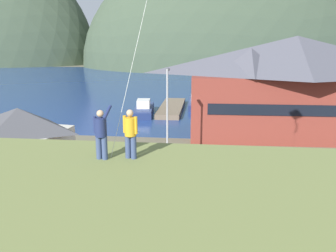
{
  "coord_description": "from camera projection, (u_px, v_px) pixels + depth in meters",
  "views": [
    {
      "loc": [
        4.32,
        -19.06,
        10.78
      ],
      "look_at": [
        1.24,
        9.0,
        3.62
      ],
      "focal_mm": 38.5,
      "sensor_mm": 36.0,
      "label": 1
    }
  ],
  "objects": [
    {
      "name": "ground_plane",
      "position": [
        131.0,
        221.0,
        21.48
      ],
      "size": [
        600.0,
        600.0,
        0.0
      ],
      "primitive_type": "plane",
      "color": "#66604C"
    },
    {
      "name": "parking_lot_pad",
      "position": [
        145.0,
        186.0,
        26.28
      ],
      "size": [
        40.0,
        20.0,
        0.1
      ],
      "primitive_type": "cube",
      "color": "gray",
      "rests_on": "ground"
    },
    {
      "name": "bay_water",
      "position": [
        188.0,
        85.0,
        79.28
      ],
      "size": [
        360.0,
        84.0,
        0.03
      ],
      "primitive_type": "cube",
      "color": "navy",
      "rests_on": "ground"
    },
    {
      "name": "far_hill_east_peak",
      "position": [
        227.0,
        66.0,
        127.81
      ],
      "size": [
        103.21,
        63.04,
        81.49
      ],
      "primitive_type": "ellipsoid",
      "color": "#3D4C38",
      "rests_on": "ground"
    },
    {
      "name": "harbor_lodge",
      "position": [
        294.0,
        84.0,
        38.49
      ],
      "size": [
        23.3,
        10.36,
        10.7
      ],
      "color": "brown",
      "rests_on": "ground"
    },
    {
      "name": "storage_shed_near_lot",
      "position": [
        21.0,
        142.0,
        27.56
      ],
      "size": [
        7.79,
        6.39,
        5.47
      ],
      "color": "beige",
      "rests_on": "ground"
    },
    {
      "name": "wharf_dock",
      "position": [
        172.0,
        108.0,
        52.96
      ],
      "size": [
        3.2,
        13.09,
        0.7
      ],
      "color": "#70604C",
      "rests_on": "ground"
    },
    {
      "name": "moored_boat_wharfside",
      "position": [
        144.0,
        109.0,
        50.17
      ],
      "size": [
        3.27,
        7.95,
        2.16
      ],
      "color": "navy",
      "rests_on": "ground"
    },
    {
      "name": "moored_boat_outer_mooring",
      "position": [
        197.0,
        103.0,
        55.05
      ],
      "size": [
        2.69,
        7.8,
        2.16
      ],
      "color": "navy",
      "rests_on": "ground"
    },
    {
      "name": "parked_car_back_row_right",
      "position": [
        30.0,
        201.0,
        21.69
      ],
      "size": [
        4.26,
        2.17,
        1.82
      ],
      "color": "#B28923",
      "rests_on": "parking_lot_pad"
    },
    {
      "name": "parked_car_back_row_left",
      "position": [
        304.0,
        215.0,
        19.97
      ],
      "size": [
        4.32,
        2.29,
        1.82
      ],
      "color": "black",
      "rests_on": "parking_lot_pad"
    },
    {
      "name": "parked_car_mid_row_far",
      "position": [
        190.0,
        171.0,
        26.5
      ],
      "size": [
        4.29,
        2.22,
        1.82
      ],
      "color": "slate",
      "rests_on": "parking_lot_pad"
    },
    {
      "name": "parked_car_corner_spot",
      "position": [
        291.0,
        170.0,
        26.68
      ],
      "size": [
        4.24,
        2.13,
        1.82
      ],
      "color": "#236633",
      "rests_on": "parking_lot_pad"
    },
    {
      "name": "parking_light_pole",
      "position": [
        167.0,
        110.0,
        30.39
      ],
      "size": [
        0.24,
        0.78,
        7.98
      ],
      "color": "#ADADB2",
      "rests_on": "parking_lot_pad"
    },
    {
      "name": "person_kite_flyer",
      "position": [
        101.0,
        133.0,
        12.32
      ],
      "size": [
        0.59,
        0.63,
        1.86
      ],
      "color": "#384770",
      "rests_on": "grassy_hill_foreground"
    },
    {
      "name": "person_companion",
      "position": [
        130.0,
        132.0,
        12.4
      ],
      "size": [
        0.53,
        0.4,
        1.74
      ],
      "color": "#384770",
      "rests_on": "grassy_hill_foreground"
    }
  ]
}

